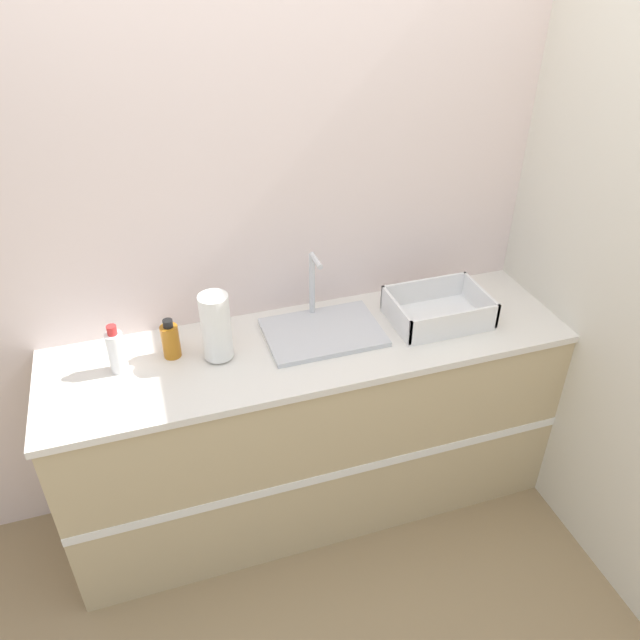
# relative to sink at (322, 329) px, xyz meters

# --- Properties ---
(ground_plane) EXTENTS (12.00, 12.00, 0.00)m
(ground_plane) POSITION_rel_sink_xyz_m (-0.06, -0.33, -0.93)
(ground_plane) COLOR #937A56
(wall_back) EXTENTS (4.49, 0.06, 2.60)m
(wall_back) POSITION_rel_sink_xyz_m (-0.06, 0.26, 0.37)
(wall_back) COLOR silver
(wall_back) RESTS_ON ground_plane
(wall_right) EXTENTS (0.06, 2.57, 2.60)m
(wall_right) POSITION_rel_sink_xyz_m (1.02, -0.05, 0.37)
(wall_right) COLOR beige
(wall_right) RESTS_ON ground_plane
(counter_cabinet) EXTENTS (2.11, 0.59, 0.91)m
(counter_cabinet) POSITION_rel_sink_xyz_m (-0.06, -0.05, -0.48)
(counter_cabinet) COLOR tan
(counter_cabinet) RESTS_ON ground_plane
(sink) EXTENTS (0.46, 0.33, 0.30)m
(sink) POSITION_rel_sink_xyz_m (0.00, 0.00, 0.00)
(sink) COLOR silver
(sink) RESTS_ON counter_cabinet
(paper_towel_roll) EXTENTS (0.11, 0.11, 0.28)m
(paper_towel_roll) POSITION_rel_sink_xyz_m (-0.43, -0.03, 0.12)
(paper_towel_roll) COLOR #4C4C51
(paper_towel_roll) RESTS_ON counter_cabinet
(dish_rack) EXTENTS (0.40, 0.29, 0.12)m
(dish_rack) POSITION_rel_sink_xyz_m (0.49, -0.05, 0.02)
(dish_rack) COLOR white
(dish_rack) RESTS_ON counter_cabinet
(bottle_amber) EXTENTS (0.07, 0.07, 0.16)m
(bottle_amber) POSITION_rel_sink_xyz_m (-0.60, 0.04, 0.05)
(bottle_amber) COLOR #B26B19
(bottle_amber) RESTS_ON counter_cabinet
(bottle_white_spray) EXTENTS (0.07, 0.07, 0.20)m
(bottle_white_spray) POSITION_rel_sink_xyz_m (-0.79, 0.01, 0.07)
(bottle_white_spray) COLOR white
(bottle_white_spray) RESTS_ON counter_cabinet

